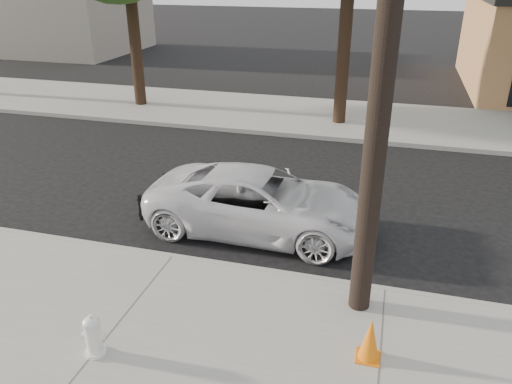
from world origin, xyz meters
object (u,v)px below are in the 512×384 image
at_px(traffic_cone, 370,340).
at_px(utility_pole, 389,14).
at_px(police_cruiser, 261,202).
at_px(fire_hydrant, 93,336).

bearing_deg(traffic_cone, utility_pole, 100.94).
relative_size(police_cruiser, traffic_cone, 7.18).
xyz_separation_m(police_cruiser, traffic_cone, (2.53, -3.51, -0.20)).
bearing_deg(traffic_cone, police_cruiser, 125.82).
height_order(utility_pole, police_cruiser, utility_pole).
xyz_separation_m(fire_hydrant, traffic_cone, (3.80, 0.96, 0.02)).
bearing_deg(traffic_cone, fire_hydrant, -165.86).
bearing_deg(utility_pole, fire_hydrant, -148.89).
bearing_deg(police_cruiser, utility_pole, -134.17).
height_order(fire_hydrant, traffic_cone, traffic_cone).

